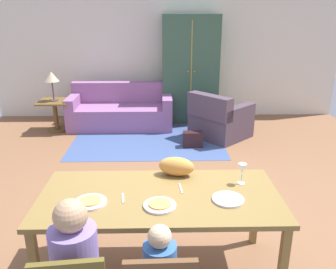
% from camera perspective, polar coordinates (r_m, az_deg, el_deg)
% --- Properties ---
extents(ground_plane, '(7.14, 6.25, 0.02)m').
position_cam_1_polar(ground_plane, '(4.77, 0.61, -7.64)').
color(ground_plane, brown).
extents(back_wall, '(7.14, 0.10, 2.70)m').
position_cam_1_polar(back_wall, '(7.46, -0.16, 13.25)').
color(back_wall, silver).
rests_on(back_wall, ground_plane).
extents(dining_table, '(1.94, 0.92, 0.76)m').
position_cam_1_polar(dining_table, '(2.91, -1.34, -10.91)').
color(dining_table, olive).
rests_on(dining_table, ground_plane).
extents(plate_near_man, '(0.25, 0.25, 0.02)m').
position_cam_1_polar(plate_near_man, '(2.82, -12.45, -10.66)').
color(plate_near_man, silver).
rests_on(plate_near_man, dining_table).
extents(pizza_near_man, '(0.17, 0.17, 0.01)m').
position_cam_1_polar(pizza_near_man, '(2.82, -12.47, -10.40)').
color(pizza_near_man, '#DA974F').
rests_on(pizza_near_man, plate_near_man).
extents(plate_near_child, '(0.25, 0.25, 0.02)m').
position_cam_1_polar(plate_near_child, '(2.72, -1.35, -11.43)').
color(plate_near_child, silver).
rests_on(plate_near_child, dining_table).
extents(pizza_near_child, '(0.17, 0.17, 0.01)m').
position_cam_1_polar(pizza_near_child, '(2.71, -1.35, -11.15)').
color(pizza_near_child, '#E39A4B').
rests_on(pizza_near_child, plate_near_child).
extents(plate_near_woman, '(0.25, 0.25, 0.02)m').
position_cam_1_polar(plate_near_woman, '(2.84, 9.69, -10.31)').
color(plate_near_woman, silver).
rests_on(plate_near_woman, dining_table).
extents(wine_glass, '(0.07, 0.07, 0.19)m').
position_cam_1_polar(wine_glass, '(3.06, 11.93, -5.57)').
color(wine_glass, silver).
rests_on(wine_glass, dining_table).
extents(fork, '(0.03, 0.15, 0.01)m').
position_cam_1_polar(fork, '(2.85, -7.31, -10.16)').
color(fork, silver).
rests_on(fork, dining_table).
extents(knife, '(0.03, 0.17, 0.01)m').
position_cam_1_polar(knife, '(2.97, 2.07, -8.70)').
color(knife, silver).
rests_on(knife, dining_table).
extents(cat, '(0.35, 0.23, 0.17)m').
position_cam_1_polar(cat, '(3.16, 1.37, -5.19)').
color(cat, '#D98D3E').
rests_on(cat, dining_table).
extents(area_rug, '(2.60, 1.80, 0.01)m').
position_cam_1_polar(area_rug, '(6.19, -3.29, -0.97)').
color(area_rug, '#3C5183').
rests_on(area_rug, ground_plane).
extents(couch, '(1.97, 0.86, 0.82)m').
position_cam_1_polar(couch, '(6.95, -7.59, 3.79)').
color(couch, '#905D90').
rests_on(couch, ground_plane).
extents(armchair, '(1.21, 1.21, 0.82)m').
position_cam_1_polar(armchair, '(6.32, 8.29, 2.33)').
color(armchair, '#493A49').
rests_on(armchair, ground_plane).
extents(armoire, '(1.10, 0.59, 2.10)m').
position_cam_1_polar(armoire, '(7.14, 3.59, 10.50)').
color(armoire, '#345541').
rests_on(armoire, ground_plane).
extents(side_table, '(0.56, 0.56, 0.58)m').
position_cam_1_polar(side_table, '(6.92, -17.79, 3.60)').
color(side_table, brown).
rests_on(side_table, ground_plane).
extents(table_lamp, '(0.26, 0.26, 0.54)m').
position_cam_1_polar(table_lamp, '(6.79, -18.34, 8.73)').
color(table_lamp, '#4F3B3F').
rests_on(table_lamp, side_table).
extents(handbag, '(0.32, 0.16, 0.26)m').
position_cam_1_polar(handbag, '(5.88, 4.01, -0.78)').
color(handbag, black).
rests_on(handbag, ground_plane).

